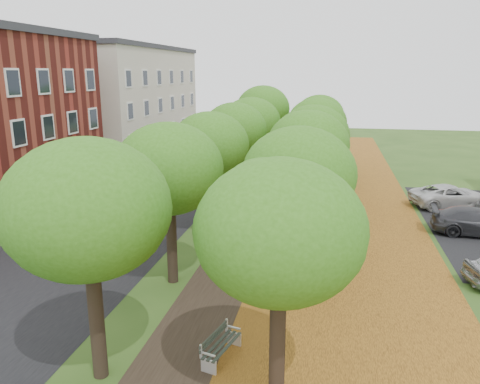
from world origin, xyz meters
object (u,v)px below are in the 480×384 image
at_px(car_white, 451,196).
at_px(car_red, 474,222).
at_px(car_grey, 479,222).
at_px(bench, 220,345).

bearing_deg(car_white, car_red, 161.83).
bearing_deg(car_grey, car_red, 68.99).
distance_m(car_red, car_grey, 0.24).
distance_m(car_grey, car_white, 5.19).
xyz_separation_m(car_red, car_white, (0.00, 5.09, 0.04)).
bearing_deg(bench, car_white, -14.50).
bearing_deg(car_white, bench, 132.23).
relative_size(bench, car_grey, 0.38).
height_order(bench, car_white, car_white).
relative_size(bench, car_red, 0.46).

